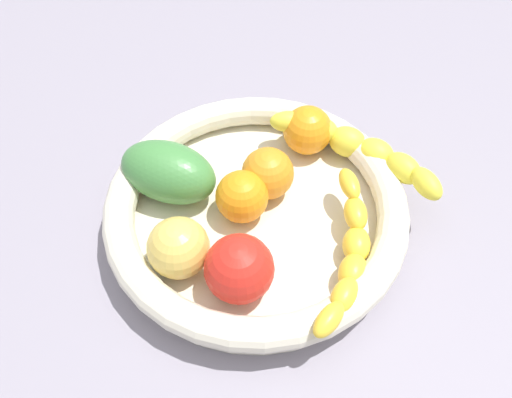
# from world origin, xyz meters

# --- Properties ---
(kitchen_counter) EXTENTS (1.20, 1.20, 0.03)m
(kitchen_counter) POSITION_xyz_m (0.00, 0.00, 0.01)
(kitchen_counter) COLOR gray
(kitchen_counter) RESTS_ON ground
(fruit_bowl) EXTENTS (0.35, 0.35, 0.06)m
(fruit_bowl) POSITION_xyz_m (0.00, 0.00, 0.06)
(fruit_bowl) COLOR beige
(fruit_bowl) RESTS_ON kitchen_counter
(banana_draped_left) EXTENTS (0.19, 0.11, 0.04)m
(banana_draped_left) POSITION_xyz_m (-0.09, -0.08, 0.08)
(banana_draped_left) COLOR yellow
(banana_draped_left) RESTS_ON fruit_bowl
(banana_draped_right) EXTENTS (0.18, 0.17, 0.05)m
(banana_draped_right) POSITION_xyz_m (0.04, -0.14, 0.08)
(banana_draped_right) COLOR yellow
(banana_draped_right) RESTS_ON fruit_bowl
(orange_front) EXTENTS (0.06, 0.06, 0.06)m
(orange_front) POSITION_xyz_m (0.01, 0.01, 0.08)
(orange_front) COLOR orange
(orange_front) RESTS_ON fruit_bowl
(orange_mid_left) EXTENTS (0.06, 0.06, 0.06)m
(orange_mid_left) POSITION_xyz_m (0.03, -0.02, 0.08)
(orange_mid_left) COLOR orange
(orange_mid_left) RESTS_ON fruit_bowl
(orange_mid_right) EXTENTS (0.06, 0.06, 0.06)m
(orange_mid_right) POSITION_xyz_m (0.09, -0.09, 0.08)
(orange_mid_right) COLOR orange
(orange_mid_right) RESTS_ON fruit_bowl
(tomato_red) EXTENTS (0.07, 0.07, 0.07)m
(tomato_red) POSITION_xyz_m (-0.09, 0.04, 0.09)
(tomato_red) COLOR red
(tomato_red) RESTS_ON fruit_bowl
(apple_yellow) EXTENTS (0.07, 0.07, 0.07)m
(apple_yellow) POSITION_xyz_m (-0.04, 0.09, 0.08)
(apple_yellow) COLOR #E4BF54
(apple_yellow) RESTS_ON fruit_bowl
(mango_green) EXTENTS (0.13, 0.14, 0.07)m
(mango_green) POSITION_xyz_m (0.06, 0.09, 0.09)
(mango_green) COLOR #458741
(mango_green) RESTS_ON fruit_bowl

